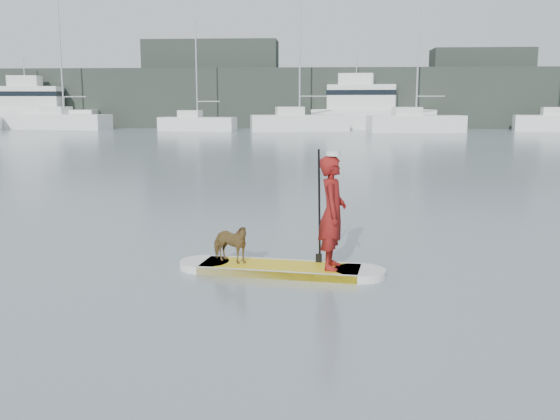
# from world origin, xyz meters

# --- Properties ---
(ground) EXTENTS (140.00, 140.00, 0.00)m
(ground) POSITION_xyz_m (0.00, 0.00, 0.00)
(ground) COLOR slate
(ground) RESTS_ON ground
(paddleboard) EXTENTS (3.27, 1.15, 0.12)m
(paddleboard) POSITION_xyz_m (1.21, -3.32, 0.06)
(paddleboard) COLOR yellow
(paddleboard) RESTS_ON ground
(paddler) EXTENTS (0.47, 0.67, 1.74)m
(paddler) POSITION_xyz_m (2.02, -3.43, 0.99)
(paddler) COLOR maroon
(paddler) RESTS_ON paddleboard
(white_cap) EXTENTS (0.22, 0.22, 0.07)m
(white_cap) POSITION_xyz_m (2.02, -3.43, 1.89)
(white_cap) COLOR silver
(white_cap) RESTS_ON paddler
(dog) EXTENTS (0.82, 0.66, 0.63)m
(dog) POSITION_xyz_m (0.40, -3.20, 0.43)
(dog) COLOR #51391B
(dog) RESTS_ON paddleboard
(paddle) EXTENTS (0.10, 0.30, 2.00)m
(paddle) POSITION_xyz_m (1.82, -3.10, 0.80)
(paddle) COLOR black
(paddle) RESTS_ON ground
(sailboat_b) EXTENTS (9.33, 4.50, 13.32)m
(sailboat_b) POSITION_xyz_m (-23.23, 46.54, 0.92)
(sailboat_b) COLOR white
(sailboat_b) RESTS_ON ground
(sailboat_c) EXTENTS (7.16, 2.97, 10.00)m
(sailboat_c) POSITION_xyz_m (-9.75, 44.47, 0.74)
(sailboat_c) COLOR white
(sailboat_c) RESTS_ON ground
(sailboat_d) EXTENTS (9.15, 4.24, 12.97)m
(sailboat_d) POSITION_xyz_m (-0.36, 44.46, 0.93)
(sailboat_d) COLOR white
(sailboat_d) RESTS_ON ground
(sailboat_e) EXTENTS (8.63, 3.80, 12.10)m
(sailboat_e) POSITION_xyz_m (9.96, 43.38, 0.87)
(sailboat_e) COLOR white
(sailboat_e) RESTS_ON ground
(motor_yacht_a) EXTENTS (12.15, 5.32, 7.04)m
(motor_yacht_a) POSITION_xyz_m (6.24, 48.70, 1.98)
(motor_yacht_a) COLOR white
(motor_yacht_a) RESTS_ON ground
(motor_yacht_b) EXTENTS (10.71, 4.77, 6.83)m
(motor_yacht_b) POSITION_xyz_m (-26.43, 48.04, 1.92)
(motor_yacht_b) COLOR white
(motor_yacht_b) RESTS_ON ground
(shore_mass) EXTENTS (90.00, 6.00, 6.00)m
(shore_mass) POSITION_xyz_m (0.00, 53.00, 3.00)
(shore_mass) COLOR #212923
(shore_mass) RESTS_ON ground
(shore_building_west) EXTENTS (14.00, 4.00, 9.00)m
(shore_building_west) POSITION_xyz_m (-10.00, 54.00, 4.50)
(shore_building_west) COLOR #212923
(shore_building_west) RESTS_ON ground
(shore_building_east) EXTENTS (10.00, 4.00, 8.00)m
(shore_building_east) POSITION_xyz_m (18.00, 54.00, 4.00)
(shore_building_east) COLOR #212923
(shore_building_east) RESTS_ON ground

